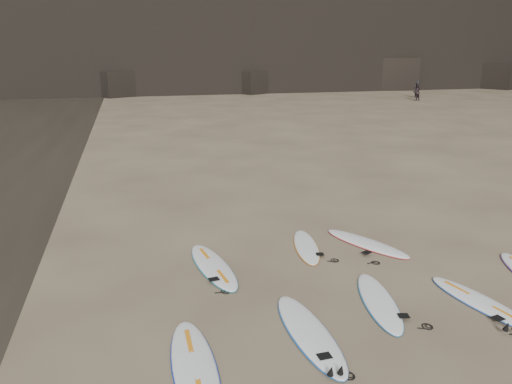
# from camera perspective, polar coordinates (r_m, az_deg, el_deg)

# --- Properties ---
(ground) EXTENTS (240.00, 240.00, 0.00)m
(ground) POSITION_cam_1_polar(r_m,az_deg,el_deg) (10.39, 15.22, -12.00)
(ground) COLOR #897559
(ground) RESTS_ON ground
(surfboard_0) EXTENTS (0.67, 2.79, 0.10)m
(surfboard_0) POSITION_cam_1_polar(r_m,az_deg,el_deg) (8.24, -7.05, -19.28)
(surfboard_0) COLOR white
(surfboard_0) RESTS_ON ground
(surfboard_1) EXTENTS (0.75, 2.76, 0.10)m
(surfboard_1) POSITION_cam_1_polar(r_m,az_deg,el_deg) (9.05, 6.11, -15.66)
(surfboard_1) COLOR white
(surfboard_1) RESTS_ON ground
(surfboard_2) EXTENTS (1.09, 2.52, 0.09)m
(surfboard_2) POSITION_cam_1_polar(r_m,az_deg,el_deg) (10.26, 13.87, -12.01)
(surfboard_2) COLOR white
(surfboard_2) RESTS_ON ground
(surfboard_3) EXTENTS (1.07, 2.49, 0.09)m
(surfboard_3) POSITION_cam_1_polar(r_m,az_deg,el_deg) (10.88, 24.26, -11.35)
(surfboard_3) COLOR white
(surfboard_3) RESTS_ON ground
(surfboard_5) EXTENTS (1.04, 2.76, 0.10)m
(surfboard_5) POSITION_cam_1_polar(r_m,az_deg,el_deg) (11.46, -4.91, -8.41)
(surfboard_5) COLOR white
(surfboard_5) RESTS_ON ground
(surfboard_6) EXTENTS (0.97, 2.31, 0.08)m
(surfboard_6) POSITION_cam_1_polar(r_m,az_deg,el_deg) (12.57, 5.76, -6.18)
(surfboard_6) COLOR white
(surfboard_6) RESTS_ON ground
(surfboard_7) EXTENTS (1.65, 2.52, 0.09)m
(surfboard_7) POSITION_cam_1_polar(r_m,az_deg,el_deg) (12.99, 12.52, -5.71)
(surfboard_7) COLOR white
(surfboard_7) RESTS_ON ground
(person_a) EXTENTS (0.60, 0.42, 1.59)m
(person_a) POSITION_cam_1_polar(r_m,az_deg,el_deg) (52.10, 17.91, 11.09)
(person_a) COLOR black
(person_a) RESTS_ON ground
(person_b) EXTENTS (0.86, 0.73, 1.54)m
(person_b) POSITION_cam_1_polar(r_m,az_deg,el_deg) (49.50, 17.86, 10.83)
(person_b) COLOR black
(person_b) RESTS_ON ground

